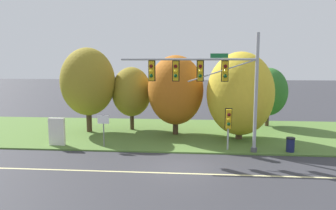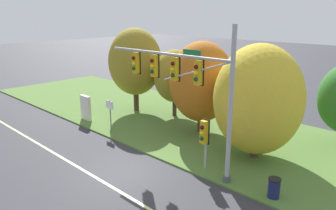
# 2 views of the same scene
# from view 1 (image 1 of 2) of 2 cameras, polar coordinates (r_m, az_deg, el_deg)

# --- Properties ---
(ground_plane) EXTENTS (160.00, 160.00, 0.00)m
(ground_plane) POSITION_cam_1_polar(r_m,az_deg,el_deg) (18.82, 2.19, -10.59)
(ground_plane) COLOR #333338
(lane_stripe) EXTENTS (36.00, 0.16, 0.01)m
(lane_stripe) POSITION_cam_1_polar(r_m,az_deg,el_deg) (17.68, 2.00, -11.81)
(lane_stripe) COLOR beige
(lane_stripe) RESTS_ON ground
(grass_verge) EXTENTS (48.00, 11.50, 0.10)m
(grass_verge) POSITION_cam_1_polar(r_m,az_deg,el_deg) (26.75, 3.04, -4.88)
(grass_verge) COLOR #517533
(grass_verge) RESTS_ON ground
(traffic_signal_mast) EXTENTS (8.73, 0.49, 7.52)m
(traffic_signal_mast) POSITION_cam_1_polar(r_m,az_deg,el_deg) (20.81, 7.37, 4.60)
(traffic_signal_mast) COLOR #9EA0A5
(traffic_signal_mast) RESTS_ON grass_verge
(pedestrian_signal_near_kerb) EXTENTS (0.46, 0.55, 2.76)m
(pedestrian_signal_near_kerb) POSITION_cam_1_polar(r_m,az_deg,el_deg) (21.46, 10.50, -2.74)
(pedestrian_signal_near_kerb) COLOR #9EA0A5
(pedestrian_signal_near_kerb) RESTS_ON grass_verge
(route_sign_post) EXTENTS (0.79, 0.08, 2.21)m
(route_sign_post) POSITION_cam_1_polar(r_m,az_deg,el_deg) (22.49, -11.17, -3.50)
(route_sign_post) COLOR slate
(route_sign_post) RESTS_ON grass_verge
(tree_nearest_road) EXTENTS (4.36, 4.36, 6.83)m
(tree_nearest_road) POSITION_cam_1_polar(r_m,az_deg,el_deg) (27.18, -13.78, 3.94)
(tree_nearest_road) COLOR #423021
(tree_nearest_road) RESTS_ON grass_verge
(tree_left_of_mast) EXTENTS (3.29, 3.29, 5.26)m
(tree_left_of_mast) POSITION_cam_1_polar(r_m,az_deg,el_deg) (27.51, -6.36, 2.29)
(tree_left_of_mast) COLOR #423021
(tree_left_of_mast) RESTS_ON grass_verge
(tree_behind_signpost) EXTENTS (4.33, 4.33, 6.22)m
(tree_behind_signpost) POSITION_cam_1_polar(r_m,az_deg,el_deg) (25.57, 1.34, 2.59)
(tree_behind_signpost) COLOR #423021
(tree_behind_signpost) RESTS_ON grass_verge
(tree_mid_verge) EXTENTS (4.90, 4.90, 6.45)m
(tree_mid_verge) POSITION_cam_1_polar(r_m,az_deg,el_deg) (24.61, 12.45, 1.93)
(tree_mid_verge) COLOR #4C3823
(tree_mid_verge) RESTS_ON grass_verge
(tree_tall_centre) EXTENTS (3.38, 3.38, 5.17)m
(tree_tall_centre) POSITION_cam_1_polar(r_m,az_deg,el_deg) (30.18, 17.03, 2.20)
(tree_tall_centre) COLOR #423021
(tree_tall_centre) RESTS_ON grass_verge
(info_kiosk) EXTENTS (1.10, 0.24, 1.90)m
(info_kiosk) POSITION_cam_1_polar(r_m,az_deg,el_deg) (23.86, -18.78, -4.43)
(info_kiosk) COLOR silver
(info_kiosk) RESTS_ON grass_verge
(trash_bin) EXTENTS (0.56, 0.56, 0.93)m
(trash_bin) POSITION_cam_1_polar(r_m,az_deg,el_deg) (22.52, 20.54, -6.47)
(trash_bin) COLOR #191E4C
(trash_bin) RESTS_ON grass_verge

